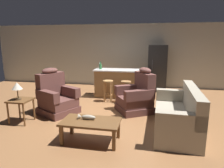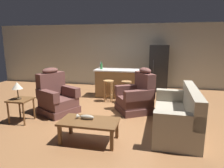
% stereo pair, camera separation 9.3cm
% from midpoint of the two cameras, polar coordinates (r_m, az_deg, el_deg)
% --- Properties ---
extents(ground_plane, '(12.00, 12.00, 0.00)m').
position_cam_midpoint_polar(ground_plane, '(5.71, -0.05, -7.19)').
color(ground_plane, brown).
extents(back_wall, '(12.00, 0.05, 2.60)m').
position_cam_midpoint_polar(back_wall, '(8.50, 4.05, 8.07)').
color(back_wall, '#B2B2A3').
rests_on(back_wall, ground_plane).
extents(coffee_table, '(1.10, 0.60, 0.42)m').
position_cam_midpoint_polar(coffee_table, '(3.86, -6.79, -11.15)').
color(coffee_table, brown).
rests_on(coffee_table, ground_plane).
extents(fish_figurine, '(0.34, 0.10, 0.10)m').
position_cam_midpoint_polar(fish_figurine, '(3.90, -7.89, -9.38)').
color(fish_figurine, '#4C3823').
rests_on(fish_figurine, coffee_table).
extents(couch, '(0.91, 1.93, 0.94)m').
position_cam_midpoint_polar(couch, '(4.50, 17.96, -8.56)').
color(couch, '#9E937F').
rests_on(couch, ground_plane).
extents(recliner_near_lamp, '(1.14, 1.14, 1.20)m').
position_cam_midpoint_polar(recliner_near_lamp, '(5.53, -16.08, -3.72)').
color(recliner_near_lamp, brown).
rests_on(recliner_near_lamp, ground_plane).
extents(recliner_near_island, '(1.15, 1.15, 1.20)m').
position_cam_midpoint_polar(recliner_near_island, '(5.46, 6.67, -3.52)').
color(recliner_near_island, brown).
rests_on(recliner_near_island, ground_plane).
extents(end_table, '(0.48, 0.48, 0.56)m').
position_cam_midpoint_polar(end_table, '(5.17, -25.11, -5.06)').
color(end_table, brown).
rests_on(end_table, ground_plane).
extents(table_lamp, '(0.24, 0.24, 0.41)m').
position_cam_midpoint_polar(table_lamp, '(5.06, -25.98, -0.70)').
color(table_lamp, '#4C3823').
rests_on(table_lamp, end_table).
extents(kitchen_island, '(1.80, 0.70, 0.95)m').
position_cam_midpoint_polar(kitchen_island, '(6.87, 2.12, 0.24)').
color(kitchen_island, olive).
rests_on(kitchen_island, ground_plane).
extents(bar_stool_left, '(0.32, 0.32, 0.68)m').
position_cam_midpoint_polar(bar_stool_left, '(6.32, -1.58, -0.85)').
color(bar_stool_left, '#A87A47').
rests_on(bar_stool_left, ground_plane).
extents(bar_stool_right, '(0.32, 0.32, 0.68)m').
position_cam_midpoint_polar(bar_stool_right, '(6.22, 3.58, -1.07)').
color(bar_stool_right, olive).
rests_on(bar_stool_right, ground_plane).
extents(refrigerator, '(0.70, 0.69, 1.76)m').
position_cam_midpoint_polar(refrigerator, '(7.91, 12.42, 4.47)').
color(refrigerator, black).
rests_on(refrigerator, ground_plane).
extents(bottle_tall_green, '(0.08, 0.08, 0.24)m').
position_cam_midpoint_polar(bottle_tall_green, '(7.18, -3.85, 5.27)').
color(bottle_tall_green, silver).
rests_on(bottle_tall_green, kitchen_island).
extents(bottle_short_amber, '(0.09, 0.09, 0.27)m').
position_cam_midpoint_polar(bottle_short_amber, '(6.90, -3.69, 5.09)').
color(bottle_short_amber, '#2D6B38').
rests_on(bottle_short_amber, kitchen_island).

